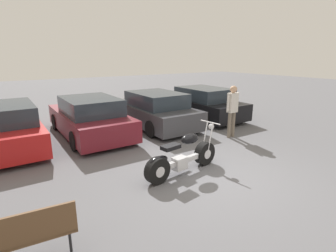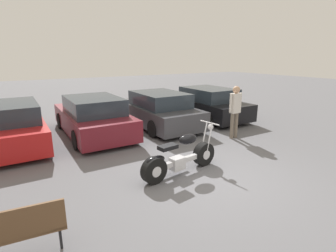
% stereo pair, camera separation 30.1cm
% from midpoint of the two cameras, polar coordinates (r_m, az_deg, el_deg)
% --- Properties ---
extents(ground_plane, '(60.00, 60.00, 0.00)m').
position_cam_midpoint_polar(ground_plane, '(6.36, 11.04, -10.83)').
color(ground_plane, slate).
extents(motorcycle, '(2.19, 0.71, 1.12)m').
position_cam_midpoint_polar(motorcycle, '(6.26, 3.94, -6.92)').
color(motorcycle, black).
rests_on(motorcycle, ground_plane).
extents(parked_car_red, '(1.95, 4.44, 1.37)m').
position_cam_midpoint_polar(parked_car_red, '(9.44, -30.45, 0.07)').
color(parked_car_red, red).
rests_on(parked_car_red, ground_plane).
extents(parked_car_maroon, '(1.95, 4.44, 1.37)m').
position_cam_midpoint_polar(parked_car_maroon, '(9.62, -15.18, 1.90)').
color(parked_car_maroon, maroon).
rests_on(parked_car_maroon, ground_plane).
extents(parked_car_dark_grey, '(1.95, 4.44, 1.37)m').
position_cam_midpoint_polar(parked_car_dark_grey, '(10.48, -1.51, 3.49)').
color(parked_car_dark_grey, '#3D3D42').
rests_on(parked_car_dark_grey, ground_plane).
extents(parked_car_black, '(1.95, 4.44, 1.37)m').
position_cam_midpoint_polar(parked_car_black, '(12.01, 8.87, 4.81)').
color(parked_car_black, black).
rests_on(parked_car_black, ground_plane).
extents(person_standing, '(0.52, 0.24, 1.78)m').
position_cam_midpoint_polar(person_standing, '(9.11, 15.34, 3.93)').
color(person_standing, '#726656').
rests_on(person_standing, ground_plane).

